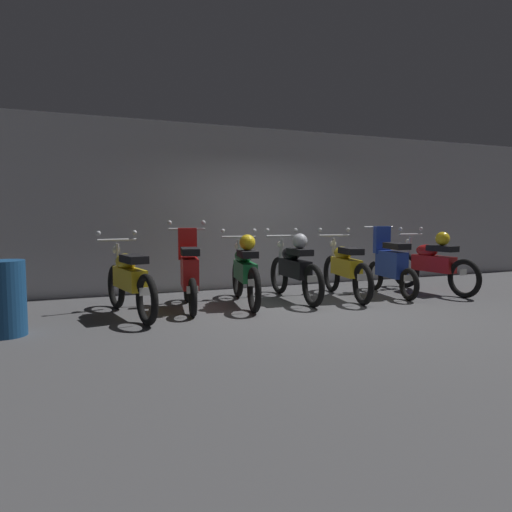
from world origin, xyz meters
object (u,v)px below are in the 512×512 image
object	(u,v)px
motorbike_slot_3	(294,268)
motorbike_slot_6	(433,263)
motorbike_slot_2	(245,270)
motorbike_slot_0	(129,280)
motorbike_slot_4	(345,268)
motorbike_slot_1	(189,273)
trash_bin	(5,298)
motorbike_slot_5	(390,264)

from	to	relation	value
motorbike_slot_3	motorbike_slot_6	xyz separation A→B (m)	(2.62, -0.24, 0.00)
motorbike_slot_2	motorbike_slot_3	size ratio (longest dim) A/B	0.99
motorbike_slot_0	motorbike_slot_4	xyz separation A→B (m)	(3.51, 0.12, 0.00)
motorbike_slot_1	trash_bin	distance (m)	2.46
motorbike_slot_3	trash_bin	distance (m)	4.15
motorbike_slot_0	motorbike_slot_3	xyz separation A→B (m)	(2.63, 0.25, 0.04)
motorbike_slot_1	trash_bin	world-z (taller)	motorbike_slot_1
motorbike_slot_0	motorbike_slot_6	size ratio (longest dim) A/B	0.99
motorbike_slot_1	motorbike_slot_2	bearing A→B (deg)	-1.08
motorbike_slot_3	motorbike_slot_4	size ratio (longest dim) A/B	1.01
motorbike_slot_0	motorbike_slot_2	xyz separation A→B (m)	(1.76, 0.21, 0.04)
motorbike_slot_0	motorbike_slot_4	size ratio (longest dim) A/B	1.00
motorbike_slot_0	motorbike_slot_1	world-z (taller)	motorbike_slot_1
motorbike_slot_0	motorbike_slot_2	bearing A→B (deg)	6.68
motorbike_slot_3	motorbike_slot_5	world-z (taller)	motorbike_slot_5
motorbike_slot_3	motorbike_slot_5	distance (m)	1.76
motorbike_slot_0	motorbike_slot_2	distance (m)	1.77
motorbike_slot_1	motorbike_slot_5	size ratio (longest dim) A/B	1.00
motorbike_slot_3	motorbike_slot_4	xyz separation A→B (m)	(0.88, -0.13, -0.04)
motorbike_slot_0	motorbike_slot_4	bearing A→B (deg)	2.04
motorbike_slot_4	trash_bin	size ratio (longest dim) A/B	2.25
motorbike_slot_1	motorbike_slot_6	size ratio (longest dim) A/B	0.86
trash_bin	motorbike_slot_0	bearing A→B (deg)	21.35
trash_bin	motorbike_slot_4	bearing A→B (deg)	7.92
motorbike_slot_1	motorbike_slot_5	world-z (taller)	motorbike_slot_1
motorbike_slot_2	motorbike_slot_5	distance (m)	2.63
motorbike_slot_2	motorbike_slot_6	size ratio (longest dim) A/B	0.99
motorbike_slot_2	trash_bin	size ratio (longest dim) A/B	2.25
motorbike_slot_2	trash_bin	world-z (taller)	motorbike_slot_2
motorbike_slot_2	motorbike_slot_5	xyz separation A→B (m)	(2.63, -0.12, -0.00)
motorbike_slot_4	motorbike_slot_0	bearing A→B (deg)	-177.96
motorbike_slot_0	motorbike_slot_2	size ratio (longest dim) A/B	1.00
motorbike_slot_5	motorbike_slot_6	bearing A→B (deg)	-5.11
motorbike_slot_4	trash_bin	bearing A→B (deg)	-172.08
motorbike_slot_1	motorbike_slot_4	distance (m)	2.62
motorbike_slot_5	motorbike_slot_4	bearing A→B (deg)	177.76
motorbike_slot_0	motorbike_slot_2	world-z (taller)	same
motorbike_slot_0	motorbike_slot_6	bearing A→B (deg)	0.14
motorbike_slot_4	motorbike_slot_5	size ratio (longest dim) A/B	1.16
motorbike_slot_5	motorbike_slot_6	size ratio (longest dim) A/B	0.86
motorbike_slot_3	trash_bin	bearing A→B (deg)	-168.64
motorbike_slot_0	motorbike_slot_5	bearing A→B (deg)	1.18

